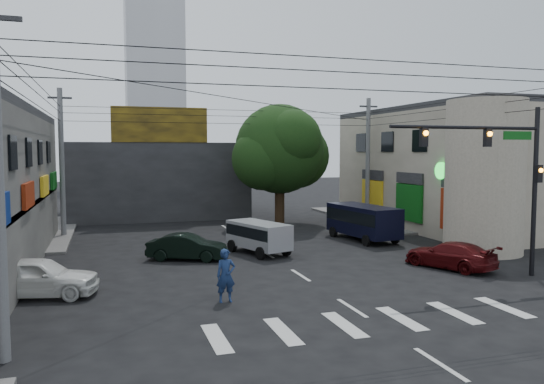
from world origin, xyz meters
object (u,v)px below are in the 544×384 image
street_tree (280,149)px  maroon_sedan (450,255)px  utility_pole_far_right (368,161)px  navy_van (363,223)px  traffic_gantry (503,164)px  white_compact (37,277)px  dark_sedan (187,247)px  traffic_officer (226,276)px  utility_pole_far_left (62,163)px  silver_minivan (259,238)px

street_tree → maroon_sedan: street_tree is taller
utility_pole_far_right → navy_van: (-3.74, -6.64, -3.56)m
traffic_gantry → white_compact: 18.89m
dark_sedan → maroon_sedan: size_ratio=0.90×
dark_sedan → maroon_sedan: (11.19, -5.47, -0.02)m
maroon_sedan → utility_pole_far_right: bearing=-126.4°
street_tree → white_compact: 21.51m
maroon_sedan → traffic_officer: traffic_officer is taller
traffic_gantry → utility_pole_far_left: bearing=137.1°
navy_van → utility_pole_far_right: bearing=-36.9°
traffic_gantry → white_compact: size_ratio=1.55×
utility_pole_far_left → traffic_gantry: bearing=-42.9°
street_tree → utility_pole_far_left: 14.56m
utility_pole_far_left → dark_sedan: 11.88m
utility_pole_far_left → navy_van: utility_pole_far_left is taller
traffic_gantry → navy_van: 11.09m
street_tree → traffic_gantry: 18.42m
street_tree → traffic_gantry: bearing=-78.0°
utility_pole_far_left → maroon_sedan: size_ratio=2.01×
white_compact → navy_van: navy_van is taller
silver_minivan → utility_pole_far_left: bearing=29.4°
street_tree → navy_van: street_tree is taller
utility_pole_far_left → dark_sedan: (6.33, -9.24, -3.96)m
street_tree → traffic_gantry: (3.82, -18.00, -0.64)m
traffic_gantry → utility_pole_far_right: 17.21m
traffic_gantry → utility_pole_far_right: bearing=81.1°
utility_pole_far_left → silver_minivan: bearing=-41.1°
white_compact → traffic_officer: bearing=-99.3°
utility_pole_far_left → maroon_sedan: (17.51, -14.71, -3.99)m
utility_pole_far_right → maroon_sedan: utility_pole_far_right is taller
traffic_gantry → dark_sedan: traffic_gantry is taller
traffic_gantry → traffic_officer: size_ratio=3.79×
traffic_gantry → silver_minivan: (-8.22, 8.19, -4.01)m
utility_pole_far_right → traffic_officer: 22.58m
utility_pole_far_left → white_compact: bearing=-89.7°
utility_pole_far_right → maroon_sedan: (-3.49, -14.71, -3.99)m
dark_sedan → traffic_officer: 7.73m
utility_pole_far_right → white_compact: (-20.91, -14.25, -3.86)m
utility_pole_far_left → traffic_officer: 18.55m
dark_sedan → silver_minivan: (3.78, 0.43, 0.19)m
traffic_gantry → utility_pole_far_right: utility_pole_far_right is taller
utility_pole_far_left → white_compact: (0.09, -14.25, -3.86)m
white_compact → maroon_sedan: white_compact is taller
street_tree → white_compact: bearing=-133.4°
dark_sedan → traffic_officer: (0.23, -7.72, 0.31)m
silver_minivan → traffic_gantry: bearing=-154.4°
silver_minivan → white_compact: bearing=99.0°
maroon_sedan → silver_minivan: (-7.41, 5.90, 0.21)m
street_tree → utility_pole_far_right: 6.63m
utility_pole_far_left → white_compact: size_ratio=1.98×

